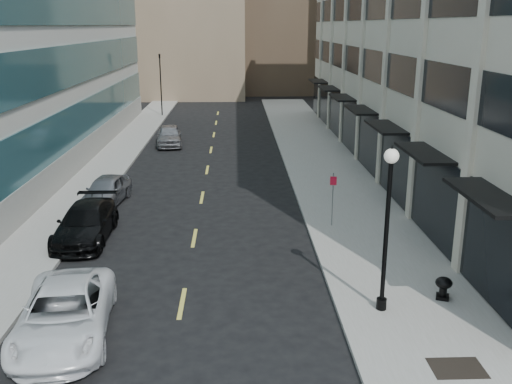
{
  "coord_description": "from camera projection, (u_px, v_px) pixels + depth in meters",
  "views": [
    {
      "loc": [
        1.83,
        -9.07,
        8.84
      ],
      "look_at": [
        2.58,
        11.73,
        2.71
      ],
      "focal_mm": 40.0,
      "sensor_mm": 36.0,
      "label": 1
    }
  ],
  "objects": [
    {
      "name": "sidewalk_right",
      "position": [
        342.0,
        195.0,
        30.54
      ],
      "size": [
        5.0,
        80.0,
        0.15
      ],
      "primitive_type": "cube",
      "color": "gray",
      "rests_on": "ground"
    },
    {
      "name": "sidewalk_left",
      "position": [
        79.0,
        197.0,
        30.06
      ],
      "size": [
        3.0,
        80.0,
        0.15
      ],
      "primitive_type": "cube",
      "color": "gray",
      "rests_on": "ground"
    },
    {
      "name": "building_right",
      "position": [
        480.0,
        22.0,
        35.05
      ],
      "size": [
        15.3,
        46.5,
        18.25
      ],
      "color": "beige",
      "rests_on": "ground"
    },
    {
      "name": "skyline_tan_far",
      "position": [
        125.0,
        9.0,
        82.31
      ],
      "size": [
        12.0,
        14.0,
        22.0
      ],
      "primitive_type": "cube",
      "color": "#8D765C",
      "rests_on": "ground"
    },
    {
      "name": "skyline_stone",
      "position": [
        362.0,
        15.0,
        72.2
      ],
      "size": [
        10.0,
        14.0,
        20.0
      ],
      "primitive_type": "cube",
      "color": "beige",
      "rests_on": "ground"
    },
    {
      "name": "grate_far",
      "position": [
        457.0,
        368.0,
        14.99
      ],
      "size": [
        1.4,
        1.0,
        0.01
      ],
      "primitive_type": "cube",
      "color": "black",
      "rests_on": "sidewalk_right"
    },
    {
      "name": "road_centerline",
      "position": [
        199.0,
        215.0,
        27.42
      ],
      "size": [
        0.15,
        68.2,
        0.01
      ],
      "color": "#D8CC4C",
      "rests_on": "ground"
    },
    {
      "name": "traffic_signal",
      "position": [
        160.0,
        58.0,
        55.34
      ],
      "size": [
        0.66,
        0.66,
        6.98
      ],
      "color": "black",
      "rests_on": "ground"
    },
    {
      "name": "car_white_van",
      "position": [
        65.0,
        314.0,
        16.56
      ],
      "size": [
        3.15,
        5.75,
        1.53
      ],
      "primitive_type": "imported",
      "rotation": [
        0.0,
        0.0,
        0.12
      ],
      "color": "white",
      "rests_on": "ground"
    },
    {
      "name": "car_black_pickup",
      "position": [
        86.0,
        223.0,
        24.18
      ],
      "size": [
        2.14,
        5.17,
        1.49
      ],
      "primitive_type": "imported",
      "rotation": [
        0.0,
        0.0,
        0.01
      ],
      "color": "black",
      "rests_on": "ground"
    },
    {
      "name": "car_silver_sedan",
      "position": [
        106.0,
        190.0,
        29.02
      ],
      "size": [
        2.2,
        4.42,
        1.45
      ],
      "primitive_type": "imported",
      "rotation": [
        0.0,
        0.0,
        -0.12
      ],
      "color": "gray",
      "rests_on": "ground"
    },
    {
      "name": "car_grey_sedan",
      "position": [
        169.0,
        135.0,
        43.1
      ],
      "size": [
        2.3,
        4.72,
        1.55
      ],
      "primitive_type": "imported",
      "rotation": [
        0.0,
        0.0,
        0.1
      ],
      "color": "gray",
      "rests_on": "ground"
    },
    {
      "name": "lamppost",
      "position": [
        387.0,
        216.0,
        17.24
      ],
      "size": [
        0.44,
        0.44,
        5.32
      ],
      "color": "black",
      "rests_on": "sidewalk_right"
    },
    {
      "name": "sign_post",
      "position": [
        333.0,
        192.0,
        25.23
      ],
      "size": [
        0.28,
        0.08,
        2.43
      ],
      "rotation": [
        0.0,
        0.0,
        -0.18
      ],
      "color": "slate",
      "rests_on": "sidewalk_right"
    },
    {
      "name": "urn_planter",
      "position": [
        444.0,
        286.0,
        18.68
      ],
      "size": [
        0.55,
        0.55,
        0.76
      ],
      "rotation": [
        0.0,
        0.0,
        -0.37
      ],
      "color": "black",
      "rests_on": "sidewalk_right"
    }
  ]
}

